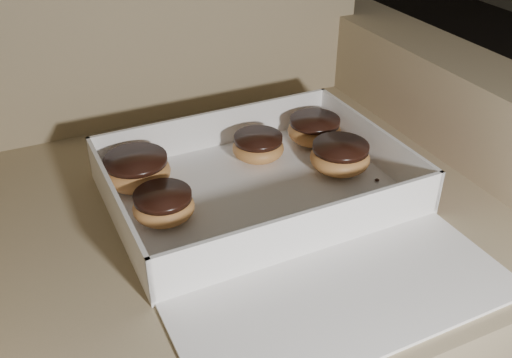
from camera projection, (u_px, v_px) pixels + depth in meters
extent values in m
plane|color=black|center=(379.00, 311.00, 1.25)|extent=(4.50, 4.50, 0.00)
cube|color=#847954|center=(235.00, 297.00, 0.98)|extent=(0.76, 0.76, 0.44)
cube|color=#847954|center=(432.00, 205.00, 1.08)|extent=(0.13, 0.76, 0.59)
cube|color=white|center=(256.00, 193.00, 0.85)|extent=(0.42, 0.32, 0.01)
cube|color=white|center=(216.00, 129.00, 0.94)|extent=(0.42, 0.01, 0.06)
cube|color=white|center=(310.00, 231.00, 0.71)|extent=(0.42, 0.01, 0.06)
cube|color=white|center=(116.00, 208.00, 0.75)|extent=(0.01, 0.31, 0.06)
cube|color=white|center=(373.00, 143.00, 0.90)|extent=(0.01, 0.31, 0.06)
cube|color=#DA587F|center=(375.00, 142.00, 0.91)|extent=(0.01, 0.31, 0.05)
cube|color=white|center=(347.00, 298.00, 0.66)|extent=(0.41, 0.18, 0.01)
ellipsoid|color=#C18843|center=(137.00, 172.00, 0.84)|extent=(0.10, 0.10, 0.05)
cylinder|color=black|center=(135.00, 160.00, 0.83)|extent=(0.09, 0.09, 0.01)
ellipsoid|color=#C18843|center=(258.00, 148.00, 0.91)|extent=(0.08, 0.08, 0.04)
cylinder|color=black|center=(258.00, 138.00, 0.90)|extent=(0.08, 0.08, 0.01)
ellipsoid|color=#C18843|center=(164.00, 207.00, 0.77)|extent=(0.08, 0.08, 0.04)
cylinder|color=black|center=(163.00, 196.00, 0.76)|extent=(0.08, 0.08, 0.01)
ellipsoid|color=#C18843|center=(340.00, 158.00, 0.88)|extent=(0.09, 0.09, 0.04)
cylinder|color=black|center=(341.00, 147.00, 0.87)|extent=(0.09, 0.09, 0.01)
ellipsoid|color=#C18843|center=(314.00, 131.00, 0.96)|extent=(0.09, 0.09, 0.04)
cylinder|color=black|center=(315.00, 121.00, 0.95)|extent=(0.08, 0.08, 0.01)
ellipsoid|color=black|center=(394.00, 205.00, 0.81)|extent=(0.01, 0.01, 0.00)
ellipsoid|color=black|center=(225.00, 257.00, 0.71)|extent=(0.01, 0.01, 0.00)
ellipsoid|color=black|center=(296.00, 218.00, 0.78)|extent=(0.01, 0.01, 0.00)
ellipsoid|color=black|center=(377.00, 180.00, 0.86)|extent=(0.01, 0.01, 0.00)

